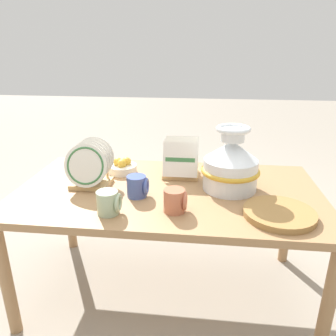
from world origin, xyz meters
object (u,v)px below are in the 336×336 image
Objects in this scene: dish_rack_round_plates at (90,167)px; wicker_charger_stack at (279,213)px; mug_sage_glaze at (109,203)px; mug_terracotta_glaze at (175,201)px; ceramic_vase at (231,164)px; mug_cobalt_glaze at (138,186)px; dish_rack_square_plates at (181,163)px; fruit_bowl at (122,167)px.

dish_rack_round_plates is 0.90m from wicker_charger_stack.
mug_sage_glaze is 1.00× the size of mug_terracotta_glaze.
mug_terracotta_glaze is (0.27, 0.05, 0.00)m from mug_sage_glaze.
ceramic_vase is 0.37m from mug_terracotta_glaze.
wicker_charger_stack is 2.93× the size of mug_cobalt_glaze.
wicker_charger_stack is at bearing -53.91° from ceramic_vase.
wicker_charger_stack is 0.70m from mug_sage_glaze.
dish_rack_square_plates is at bearing 91.19° from mug_terracotta_glaze.
dish_rack_square_plates reaches higher than mug_terracotta_glaze.
dish_rack_square_plates is 0.68× the size of wicker_charger_stack.
ceramic_vase is 0.46m from mug_cobalt_glaze.
wicker_charger_stack is 1.87× the size of fruit_bowl.
mug_sage_glaze reaches higher than wicker_charger_stack.
mug_cobalt_glaze is (-0.62, 0.12, 0.04)m from wicker_charger_stack.
mug_cobalt_glaze is 0.64× the size of fruit_bowl.
dish_rack_round_plates is 0.50m from mug_terracotta_glaze.
dish_rack_square_plates is 0.60m from wicker_charger_stack.
ceramic_vase is 0.29m from dish_rack_square_plates.
fruit_bowl is at bearing 61.04° from dish_rack_round_plates.
wicker_charger_stack is at bearing 4.50° from mug_sage_glaze.
mug_sage_glaze is 0.47m from fruit_bowl.
mug_terracotta_glaze is (0.01, -0.41, -0.02)m from dish_rack_square_plates.
mug_cobalt_glaze is at bearing -122.62° from dish_rack_square_plates.
dish_rack_round_plates is 2.27× the size of mug_sage_glaze.
dish_rack_square_plates is at bearing 57.38° from mug_cobalt_glaze.
mug_sage_glaze is at bearing -148.60° from ceramic_vase.
dish_rack_round_plates is (-0.68, -0.04, -0.03)m from ceramic_vase.
mug_sage_glaze and mug_terracotta_glaze have the same top height.
fruit_bowl is at bearing 128.49° from mug_terracotta_glaze.
dish_rack_square_plates reaches higher than mug_sage_glaze.
fruit_bowl is at bearing 116.63° from mug_cobalt_glaze.
dish_rack_round_plates is 0.28m from mug_cobalt_glaze.
ceramic_vase is 0.69m from dish_rack_round_plates.
mug_cobalt_glaze is at bearing -19.67° from dish_rack_round_plates.
dish_rack_round_plates is 2.27× the size of mug_terracotta_glaze.
ceramic_vase reaches higher than dish_rack_square_plates.
ceramic_vase is 1.37× the size of dish_rack_round_plates.
dish_rack_round_plates is at bearing -118.96° from fruit_bowl.
mug_terracotta_glaze reaches higher than fruit_bowl.
mug_cobalt_glaze is at bearing 168.73° from wicker_charger_stack.
dish_rack_round_plates is at bearing 160.33° from mug_cobalt_glaze.
mug_cobalt_glaze reaches higher than fruit_bowl.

